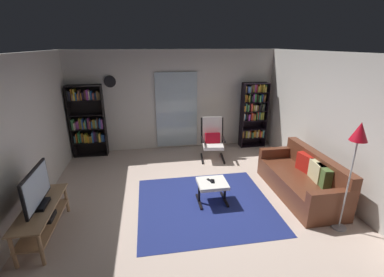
% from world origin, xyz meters
% --- Properties ---
extents(ground_plane, '(7.02, 7.02, 0.00)m').
position_xyz_m(ground_plane, '(0.00, 0.00, 0.00)').
color(ground_plane, beige).
extents(wall_back, '(5.60, 0.06, 2.60)m').
position_xyz_m(wall_back, '(0.00, 2.90, 1.30)').
color(wall_back, silver).
rests_on(wall_back, ground).
extents(wall_left, '(0.06, 6.00, 2.60)m').
position_xyz_m(wall_left, '(-2.70, 0.00, 1.30)').
color(wall_left, silver).
rests_on(wall_left, ground).
extents(wall_right, '(0.06, 6.00, 2.60)m').
position_xyz_m(wall_right, '(2.70, 0.00, 1.30)').
color(wall_right, silver).
rests_on(wall_right, ground).
extents(glass_door_panel, '(1.10, 0.01, 2.00)m').
position_xyz_m(glass_door_panel, '(0.05, 2.83, 1.05)').
color(glass_door_panel, silver).
extents(area_rug, '(2.36, 2.18, 0.01)m').
position_xyz_m(area_rug, '(0.22, -0.05, 0.00)').
color(area_rug, navy).
rests_on(area_rug, ground).
extents(tv_stand, '(0.43, 1.30, 0.52)m').
position_xyz_m(tv_stand, '(-2.32, -0.45, 0.34)').
color(tv_stand, tan).
rests_on(tv_stand, ground).
extents(television, '(0.20, 0.87, 0.58)m').
position_xyz_m(television, '(-2.32, -0.46, 0.79)').
color(television, black).
rests_on(television, tv_stand).
extents(bookshelf_near_tv, '(0.82, 0.30, 1.80)m').
position_xyz_m(bookshelf_near_tv, '(-2.20, 2.68, 0.95)').
color(bookshelf_near_tv, black).
rests_on(bookshelf_near_tv, ground).
extents(bookshelf_near_sofa, '(0.69, 0.30, 1.77)m').
position_xyz_m(bookshelf_near_sofa, '(2.13, 2.63, 0.98)').
color(bookshelf_near_sofa, black).
rests_on(bookshelf_near_sofa, ground).
extents(leather_sofa, '(0.82, 1.95, 0.81)m').
position_xyz_m(leather_sofa, '(2.11, -0.01, 0.30)').
color(leather_sofa, brown).
rests_on(leather_sofa, ground).
extents(lounge_armchair, '(0.64, 0.72, 1.02)m').
position_xyz_m(lounge_armchair, '(0.84, 1.98, 0.53)').
color(lounge_armchair, black).
rests_on(lounge_armchair, ground).
extents(ottoman, '(0.52, 0.48, 0.40)m').
position_xyz_m(ottoman, '(0.36, 0.02, 0.33)').
color(ottoman, white).
rests_on(ottoman, ground).
extents(tv_remote, '(0.10, 0.15, 0.02)m').
position_xyz_m(tv_remote, '(0.33, 0.06, 0.41)').
color(tv_remote, black).
rests_on(tv_remote, ottoman).
extents(cell_phone, '(0.09, 0.15, 0.01)m').
position_xyz_m(cell_phone, '(0.37, 0.04, 0.41)').
color(cell_phone, black).
rests_on(cell_phone, ottoman).
extents(floor_lamp_by_sofa, '(0.24, 0.24, 1.73)m').
position_xyz_m(floor_lamp_by_sofa, '(2.16, -1.03, 1.46)').
color(floor_lamp_by_sofa, '#A5A5AD').
rests_on(floor_lamp_by_sofa, ground).
extents(wall_clock, '(0.29, 0.03, 0.29)m').
position_xyz_m(wall_clock, '(-1.59, 2.82, 1.85)').
color(wall_clock, silver).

